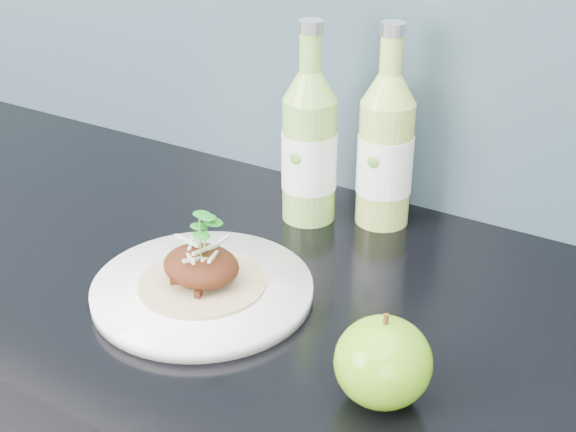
% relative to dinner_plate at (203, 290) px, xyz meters
% --- Properties ---
extents(dinner_plate, '(0.32, 0.32, 0.02)m').
position_rel_dinner_plate_xyz_m(dinner_plate, '(0.00, 0.00, 0.00)').
color(dinner_plate, white).
rests_on(dinner_plate, kitchen_counter).
extents(pork_taco, '(0.15, 0.15, 0.10)m').
position_rel_dinner_plate_xyz_m(pork_taco, '(-0.00, 0.00, 0.04)').
color(pork_taco, '#A0885B').
rests_on(pork_taco, dinner_plate).
extents(green_apple, '(0.10, 0.10, 0.10)m').
position_rel_dinner_plate_xyz_m(green_apple, '(0.26, -0.06, 0.04)').
color(green_apple, '#608F0F').
rests_on(green_apple, kitchen_counter).
extents(cider_bottle_left, '(0.09, 0.09, 0.27)m').
position_rel_dinner_plate_xyz_m(cider_bottle_left, '(0.01, 0.24, 0.10)').
color(cider_bottle_left, '#86BA4D').
rests_on(cider_bottle_left, kitchen_counter).
extents(cider_bottle_right, '(0.09, 0.09, 0.27)m').
position_rel_dinner_plate_xyz_m(cider_bottle_right, '(0.10, 0.28, 0.10)').
color(cider_bottle_right, '#A9C552').
rests_on(cider_bottle_right, kitchen_counter).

